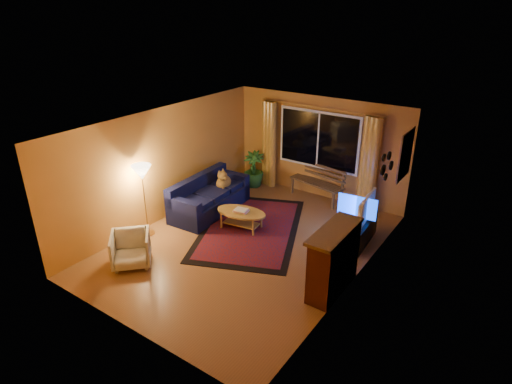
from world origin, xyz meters
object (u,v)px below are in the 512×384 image
Objects in this scene: bench at (316,191)px; floor_lamp at (145,201)px; tv_console at (359,231)px; coffee_table at (241,220)px; sofa at (210,195)px; armchair at (131,248)px.

bench is 4.21m from floor_lamp.
tv_console is at bearing 30.05° from floor_lamp.
coffee_table is 2.49m from tv_console.
floor_lamp is at bearing -108.80° from bench.
coffee_table is at bearing -163.24° from tv_console.
sofa reaches higher than coffee_table.
sofa is (-1.71, -2.04, 0.20)m from bench.
bench is 1.28× the size of coffee_table.
armchair is at bearing -110.64° from coffee_table.
tv_console is at bearing -27.87° from bench.
floor_lamp is 2.06m from coffee_table.
sofa is 1.33× the size of floor_lamp.
armchair is (0.22, -2.52, -0.07)m from sofa.
floor_lamp is (-2.11, -3.60, 0.56)m from bench.
sofa is 2.93× the size of armchair.
armchair is at bearing -96.45° from bench.
tv_console reaches higher than coffee_table.
tv_console is (3.40, 0.65, -0.17)m from sofa.
floor_lamp is (-0.62, 0.96, 0.42)m from armchair.
floor_lamp is (-0.40, -1.55, 0.36)m from sofa.
sofa is 1.75× the size of tv_console.
bench is 4.80m from armchair.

